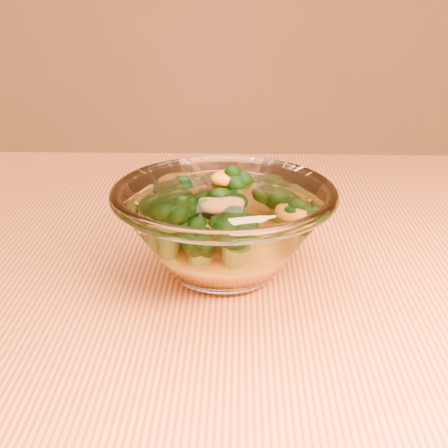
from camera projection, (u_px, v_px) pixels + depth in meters
name	position (u px, v px, depth m)	size (l,w,h in m)	color
table	(348.00, 399.00, 0.54)	(1.20, 0.80, 0.75)	#D98441
glass_bowl	(224.00, 228.00, 0.52)	(0.19, 0.19, 0.08)	white
cheese_sauce	(224.00, 247.00, 0.53)	(0.10, 0.10, 0.03)	orange
broccoli_heap	(218.00, 214.00, 0.53)	(0.14, 0.12, 0.07)	black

